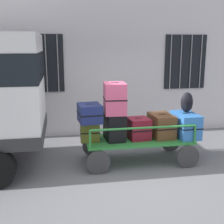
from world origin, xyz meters
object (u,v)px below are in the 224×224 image
(suitcase_midleft_middle, at_px, (115,98))
(suitcase_midright_bottom, at_px, (161,126))
(suitcase_right_bottom, at_px, (185,125))
(suitcase_midleft_bottom, at_px, (114,127))
(suitcase_left_bottom, at_px, (90,131))
(luggage_cart, at_px, (138,143))
(suitcase_left_middle, at_px, (90,113))
(suitcase_center_bottom, at_px, (139,128))
(backpack, at_px, (187,102))

(suitcase_midleft_middle, xyz_separation_m, suitcase_midright_bottom, (1.04, 0.07, -0.64))
(suitcase_midleft_middle, relative_size, suitcase_right_bottom, 0.83)
(suitcase_midleft_bottom, bearing_deg, suitcase_left_bottom, -179.44)
(luggage_cart, xyz_separation_m, suitcase_left_middle, (-1.04, -0.03, 0.72))
(suitcase_left_middle, bearing_deg, suitcase_center_bottom, 0.89)
(suitcase_midright_bottom, height_order, backpack, backpack)
(suitcase_midleft_middle, bearing_deg, suitcase_midright_bottom, 3.60)
(suitcase_midleft_bottom, xyz_separation_m, suitcase_midleft_middle, (0.00, -0.03, 0.61))
(suitcase_left_bottom, xyz_separation_m, suitcase_midright_bottom, (1.56, 0.04, 0.04))
(suitcase_left_bottom, height_order, suitcase_midleft_bottom, suitcase_midleft_bottom)
(suitcase_left_middle, xyz_separation_m, suitcase_midright_bottom, (1.56, 0.07, -0.36))
(suitcase_left_middle, xyz_separation_m, suitcase_center_bottom, (1.04, 0.02, -0.38))
(suitcase_midleft_middle, bearing_deg, suitcase_left_bottom, 176.95)
(suitcase_midleft_bottom, bearing_deg, suitcase_center_bottom, -2.21)
(suitcase_left_middle, xyz_separation_m, suitcase_right_bottom, (2.08, -0.01, -0.35))
(luggage_cart, relative_size, suitcase_midleft_middle, 3.62)
(suitcase_midleft_bottom, distance_m, suitcase_midright_bottom, 1.04)
(suitcase_center_bottom, bearing_deg, suitcase_left_bottom, 179.18)
(suitcase_left_bottom, bearing_deg, suitcase_center_bottom, -0.82)
(suitcase_left_middle, bearing_deg, suitcase_midright_bottom, 2.52)
(backpack, bearing_deg, suitcase_left_bottom, -179.04)
(luggage_cart, distance_m, suitcase_right_bottom, 1.10)
(suitcase_left_middle, height_order, backpack, backpack)
(luggage_cart, bearing_deg, suitcase_midleft_bottom, 179.48)
(luggage_cart, xyz_separation_m, suitcase_center_bottom, (0.00, -0.02, 0.34))
(luggage_cart, xyz_separation_m, suitcase_left_bottom, (-1.04, -0.00, 0.32))
(luggage_cart, xyz_separation_m, suitcase_midleft_middle, (-0.52, -0.03, 1.00))
(luggage_cart, relative_size, suitcase_center_bottom, 4.55)
(suitcase_center_bottom, xyz_separation_m, suitcase_midright_bottom, (0.52, 0.05, 0.03))
(luggage_cart, height_order, suitcase_midleft_bottom, suitcase_midleft_bottom)
(luggage_cart, bearing_deg, suitcase_left_middle, -178.27)
(suitcase_midleft_bottom, distance_m, suitcase_right_bottom, 1.56)
(luggage_cart, height_order, suitcase_midleft_middle, suitcase_midleft_middle)
(suitcase_midleft_middle, height_order, suitcase_midright_bottom, suitcase_midleft_middle)
(suitcase_right_bottom, bearing_deg, suitcase_midright_bottom, 171.79)
(suitcase_midleft_bottom, distance_m, suitcase_center_bottom, 0.52)
(suitcase_midleft_middle, bearing_deg, backpack, 2.27)
(suitcase_midright_bottom, bearing_deg, suitcase_right_bottom, -8.21)
(suitcase_left_bottom, height_order, suitcase_left_middle, suitcase_left_middle)
(suitcase_left_middle, distance_m, suitcase_center_bottom, 1.11)
(backpack, bearing_deg, suitcase_right_bottom, -118.47)
(suitcase_left_bottom, distance_m, suitcase_left_middle, 0.40)
(suitcase_center_bottom, relative_size, backpack, 1.16)
(suitcase_center_bottom, height_order, suitcase_midright_bottom, suitcase_midright_bottom)
(suitcase_midright_bottom, bearing_deg, backpack, -0.20)
(suitcase_right_bottom, bearing_deg, suitcase_center_bottom, 178.76)
(suitcase_left_bottom, distance_m, suitcase_midright_bottom, 1.56)
(suitcase_center_bottom, xyz_separation_m, backpack, (1.08, 0.05, 0.52))
(suitcase_left_bottom, distance_m, suitcase_right_bottom, 2.08)
(suitcase_midleft_middle, height_order, suitcase_right_bottom, suitcase_midleft_middle)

